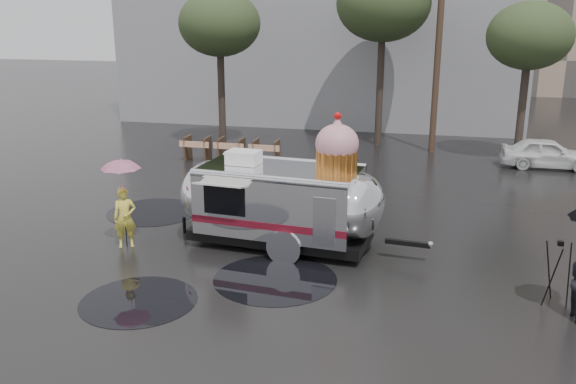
# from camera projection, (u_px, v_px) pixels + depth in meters

# --- Properties ---
(ground) EXTENTS (120.00, 120.00, 0.00)m
(ground) POSITION_uv_depth(u_px,v_px,m) (316.00, 268.00, 14.80)
(ground) COLOR black
(ground) RESTS_ON ground
(puddles) EXTENTS (7.84, 8.41, 0.01)m
(puddles) POSITION_uv_depth(u_px,v_px,m) (191.00, 255.00, 15.57)
(puddles) COLOR black
(puddles) RESTS_ON ground
(grey_building) EXTENTS (22.00, 12.00, 13.00)m
(grey_building) POSITION_uv_depth(u_px,v_px,m) (330.00, 4.00, 36.25)
(grey_building) COLOR slate
(grey_building) RESTS_ON ground
(utility_pole) EXTENTS (1.60, 0.28, 9.00)m
(utility_pole) POSITION_uv_depth(u_px,v_px,m) (438.00, 46.00, 25.98)
(utility_pole) COLOR #473323
(utility_pole) RESTS_ON ground
(tree_left) EXTENTS (3.64, 3.64, 6.95)m
(tree_left) POSITION_uv_depth(u_px,v_px,m) (219.00, 24.00, 26.97)
(tree_left) COLOR #382D26
(tree_left) RESTS_ON ground
(tree_mid) EXTENTS (4.20, 4.20, 8.03)m
(tree_mid) POSITION_uv_depth(u_px,v_px,m) (383.00, 4.00, 27.00)
(tree_mid) COLOR #382D26
(tree_mid) RESTS_ON ground
(tree_right) EXTENTS (3.36, 3.36, 6.42)m
(tree_right) POSITION_uv_depth(u_px,v_px,m) (530.00, 37.00, 24.13)
(tree_right) COLOR #382D26
(tree_right) RESTS_ON ground
(barricade_row) EXTENTS (4.30, 0.80, 1.00)m
(barricade_row) POSITION_uv_depth(u_px,v_px,m) (231.00, 150.00, 25.20)
(barricade_row) COLOR #473323
(barricade_row) RESTS_ON ground
(airstream_trailer) EXTENTS (6.88, 2.80, 3.72)m
(airstream_trailer) POSITION_uv_depth(u_px,v_px,m) (284.00, 199.00, 15.87)
(airstream_trailer) COLOR silver
(airstream_trailer) RESTS_ON ground
(person_left) EXTENTS (0.69, 0.62, 1.61)m
(person_left) POSITION_uv_depth(u_px,v_px,m) (125.00, 218.00, 15.95)
(person_left) COLOR yellow
(person_left) RESTS_ON ground
(umbrella_pink) EXTENTS (1.24, 1.24, 2.40)m
(umbrella_pink) POSITION_uv_depth(u_px,v_px,m) (121.00, 174.00, 15.62)
(umbrella_pink) COLOR #FD9BC4
(umbrella_pink) RESTS_ON ground
(tripod) EXTENTS (0.52, 0.59, 1.43)m
(tripod) POSITION_uv_depth(u_px,v_px,m) (557.00, 267.00, 12.74)
(tripod) COLOR black
(tripod) RESTS_ON ground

